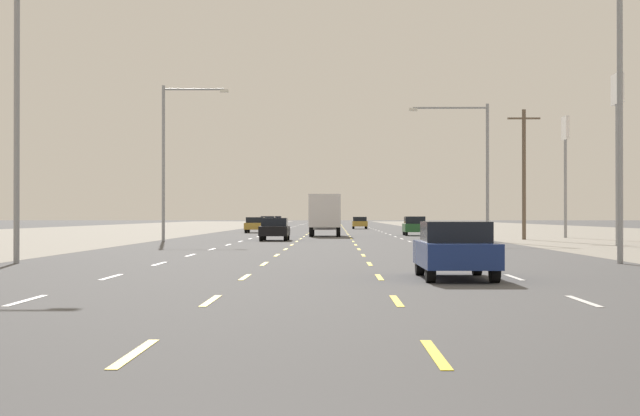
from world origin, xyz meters
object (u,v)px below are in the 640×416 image
(box_truck_center_turn_mid, at_px, (325,213))
(sedan_inner_right_nearest, at_px, (455,249))
(pole_sign_right_row_1, at_px, (617,118))
(pole_sign_right_row_2, at_px, (565,149))
(sedan_inner_right_farthest, at_px, (360,223))
(hatchback_far_left_distant_a, at_px, (275,222))
(hatchback_far_left_farther, at_px, (268,223))
(streetlight_right_row_0, at_px, (609,98))
(sedan_inner_left_near, at_px, (275,229))
(sedan_far_left_far, at_px, (255,225))
(streetlight_left_row_0, at_px, (27,88))
(hatchback_far_right_midfar, at_px, (414,226))
(streetlight_left_row_1, at_px, (170,151))
(streetlight_right_row_1, at_px, (478,159))

(box_truck_center_turn_mid, bearing_deg, sedan_inner_right_nearest, -85.99)
(pole_sign_right_row_1, bearing_deg, pole_sign_right_row_2, 85.03)
(sedan_inner_right_farthest, bearing_deg, hatchback_far_left_distant_a, 148.15)
(box_truck_center_turn_mid, relative_size, sedan_inner_right_farthest, 1.60)
(hatchback_far_left_farther, distance_m, streetlight_right_row_0, 89.36)
(sedan_inner_left_near, relative_size, hatchback_far_left_farther, 1.15)
(sedan_inner_right_nearest, distance_m, box_truck_center_turn_mid, 54.40)
(sedan_inner_right_nearest, xyz_separation_m, streetlight_right_row_0, (6.13, 8.41, 4.81))
(sedan_far_left_far, distance_m, pole_sign_right_row_1, 47.96)
(hatchback_far_left_distant_a, distance_m, streetlight_right_row_0, 99.01)
(hatchback_far_left_farther, bearing_deg, sedan_inner_left_near, -85.92)
(pole_sign_right_row_1, xyz_separation_m, streetlight_left_row_0, (-25.43, -20.47, -0.86))
(sedan_far_left_far, relative_size, pole_sign_right_row_2, 0.51)
(box_truck_center_turn_mid, xyz_separation_m, streetlight_left_row_0, (-9.67, -45.84, 4.10))
(hatchback_far_right_midfar, height_order, hatchback_far_left_farther, same)
(sedan_inner_right_nearest, distance_m, sedan_inner_right_farthest, 99.30)
(sedan_inner_right_nearest, bearing_deg, hatchback_far_right_midfar, 86.63)
(sedan_far_left_far, relative_size, streetlight_left_row_0, 0.43)
(sedan_far_left_far, xyz_separation_m, streetlight_right_row_0, (16.60, -62.43, 4.81))
(streetlight_left_row_0, bearing_deg, hatchback_far_left_farther, 88.31)
(box_truck_center_turn_mid, distance_m, streetlight_left_row_0, 47.03)
(streetlight_left_row_1, bearing_deg, sedan_inner_right_farthest, 77.58)
(sedan_inner_right_nearest, xyz_separation_m, box_truck_center_turn_mid, (-3.80, 54.26, 1.08))
(pole_sign_right_row_2, relative_size, streetlight_right_row_1, 1.03)
(streetlight_left_row_0, bearing_deg, hatchback_far_right_midfar, 71.05)
(hatchback_far_right_midfar, bearing_deg, pole_sign_right_row_2, -37.92)
(hatchback_far_right_midfar, height_order, sedan_inner_right_farthest, hatchback_far_right_midfar)
(streetlight_right_row_1, bearing_deg, streetlight_left_row_0, -122.68)
(box_truck_center_turn_mid, xyz_separation_m, sedan_far_left_far, (-6.67, 16.58, -1.08))
(streetlight_left_row_0, bearing_deg, pole_sign_right_row_2, 56.43)
(hatchback_far_right_midfar, distance_m, hatchback_far_left_farther, 41.07)
(sedan_inner_right_nearest, distance_m, sedan_far_left_far, 71.61)
(sedan_inner_right_nearest, relative_size, sedan_inner_right_farthest, 1.00)
(hatchback_far_left_farther, relative_size, pole_sign_right_row_1, 0.43)
(sedan_inner_left_near, height_order, streetlight_right_row_1, streetlight_right_row_1)
(sedan_inner_right_farthest, relative_size, streetlight_right_row_0, 0.46)
(hatchback_far_left_distant_a, bearing_deg, box_truck_center_turn_mid, -82.50)
(streetlight_right_row_0, xyz_separation_m, streetlight_right_row_1, (-0.26, 30.16, -0.42))
(box_truck_center_turn_mid, height_order, hatchback_far_left_distant_a, box_truck_center_turn_mid)
(hatchback_far_left_farther, bearing_deg, sedan_inner_right_farthest, 16.85)
(sedan_inner_left_near, bearing_deg, streetlight_left_row_0, -101.60)
(hatchback_far_left_distant_a, distance_m, pole_sign_right_row_1, 80.46)
(hatchback_far_left_distant_a, relative_size, streetlight_right_row_1, 0.45)
(sedan_inner_right_nearest, distance_m, hatchback_far_left_farther, 96.63)
(hatchback_far_left_farther, height_order, pole_sign_right_row_1, pole_sign_right_row_1)
(hatchback_far_left_distant_a, xyz_separation_m, streetlight_right_row_0, (16.74, -97.47, 4.79))
(box_truck_center_turn_mid, distance_m, streetlight_right_row_1, 18.72)
(sedan_inner_right_nearest, bearing_deg, streetlight_right_row_1, 81.34)
(streetlight_left_row_0, relative_size, streetlight_right_row_1, 1.21)
(hatchback_far_left_farther, bearing_deg, streetlight_left_row_0, -91.69)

